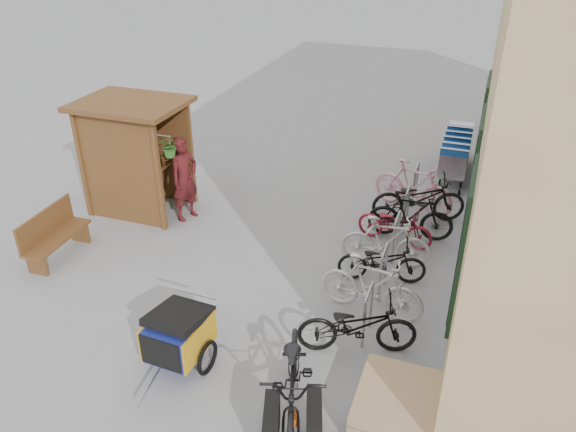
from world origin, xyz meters
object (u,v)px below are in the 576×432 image
(person_kiosk, at_px, (185,179))
(bike_0, at_px, (357,325))
(cargo_bike, at_px, (294,384))
(bike_1, at_px, (371,286))
(bike_6, at_px, (419,199))
(bike_4, at_px, (395,225))
(bike_3, at_px, (386,241))
(bike_2, at_px, (382,261))
(bench, at_px, (53,234))
(child_trailer, at_px, (178,334))
(shopping_carts, at_px, (457,149))
(pallet_stack, at_px, (396,405))
(bike_5, at_px, (411,215))
(kiosk, at_px, (131,141))
(bike_7, at_px, (413,186))

(person_kiosk, distance_m, bike_0, 5.16)
(cargo_bike, bearing_deg, bike_1, 61.71)
(bike_6, bearing_deg, bike_4, 145.48)
(bike_0, height_order, bike_3, bike_3)
(bike_2, height_order, bike_6, bike_6)
(bench, distance_m, child_trailer, 3.98)
(person_kiosk, height_order, bike_0, person_kiosk)
(bench, height_order, bike_0, bench)
(bike_2, distance_m, bike_6, 2.44)
(shopping_carts, xyz_separation_m, bike_3, (-0.83, -4.58, -0.17))
(child_trailer, distance_m, bike_3, 4.17)
(bench, bearing_deg, bike_0, -8.61)
(person_kiosk, bearing_deg, child_trailer, -134.03)
(pallet_stack, bearing_deg, shopping_carts, 90.00)
(bike_5, bearing_deg, person_kiosk, 93.98)
(kiosk, bearing_deg, bike_7, 19.31)
(bench, height_order, bike_5, bike_5)
(shopping_carts, xyz_separation_m, child_trailer, (-3.09, -8.08, -0.14))
(bike_6, bearing_deg, bike_3, 151.00)
(person_kiosk, height_order, bike_2, person_kiosk)
(pallet_stack, relative_size, person_kiosk, 0.67)
(child_trailer, distance_m, bike_0, 2.56)
(kiosk, bearing_deg, bench, -100.30)
(bench, xyz_separation_m, bike_6, (6.17, 3.69, 0.02))
(bench, bearing_deg, kiosk, 77.02)
(child_trailer, xyz_separation_m, bike_7, (2.39, 5.86, 0.03))
(bike_0, bearing_deg, bike_1, -18.39)
(pallet_stack, relative_size, child_trailer, 0.74)
(bike_3, relative_size, bike_6, 0.85)
(shopping_carts, relative_size, bike_4, 1.67)
(person_kiosk, distance_m, bike_2, 4.43)
(bench, bearing_deg, bike_2, 9.46)
(bike_2, bearing_deg, bike_5, -20.76)
(child_trailer, distance_m, person_kiosk, 4.39)
(bike_0, distance_m, bike_5, 3.54)
(shopping_carts, xyz_separation_m, person_kiosk, (-5.09, -4.19, 0.23))
(pallet_stack, relative_size, bike_3, 0.74)
(shopping_carts, distance_m, person_kiosk, 6.60)
(shopping_carts, distance_m, bike_7, 2.33)
(cargo_bike, bearing_deg, child_trailer, 150.47)
(cargo_bike, distance_m, person_kiosk, 5.77)
(bike_6, bearing_deg, kiosk, 85.15)
(bike_6, bearing_deg, pallet_stack, 166.06)
(child_trailer, xyz_separation_m, bike_0, (2.31, 1.09, -0.07))
(kiosk, height_order, bike_0, kiosk)
(bike_0, relative_size, bike_6, 0.91)
(bike_1, xyz_separation_m, bike_3, (-0.05, 1.48, -0.03))
(bike_0, bearing_deg, bike_7, -19.59)
(pallet_stack, relative_size, bike_0, 0.69)
(person_kiosk, xyz_separation_m, bike_3, (4.26, -0.39, -0.41))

